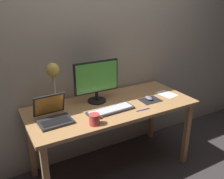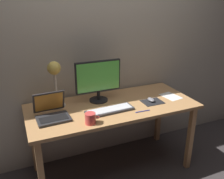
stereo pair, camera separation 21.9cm
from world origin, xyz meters
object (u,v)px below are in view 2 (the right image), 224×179
(monitor, at_px, (98,79))
(mouse, at_px, (151,100))
(desk_lamp, at_px, (55,76))
(pen, at_px, (143,111))
(keyboard_main, at_px, (110,110))
(laptop, at_px, (51,111))
(coffee_mug, at_px, (91,118))

(monitor, bearing_deg, mouse, -25.35)
(desk_lamp, xyz_separation_m, pen, (0.68, -0.42, -0.30))
(monitor, bearing_deg, keyboard_main, -87.60)
(laptop, xyz_separation_m, coffee_mug, (0.27, -0.24, -0.01))
(keyboard_main, distance_m, laptop, 0.51)
(monitor, relative_size, laptop, 1.58)
(keyboard_main, xyz_separation_m, pen, (0.27, -0.12, -0.01))
(mouse, height_order, coffee_mug, coffee_mug)
(pen, bearing_deg, coffee_mug, -177.59)
(pen, bearing_deg, mouse, 40.82)
(desk_lamp, height_order, pen, desk_lamp)
(keyboard_main, xyz_separation_m, laptop, (-0.50, 0.10, 0.05))
(monitor, relative_size, desk_lamp, 1.04)
(keyboard_main, bearing_deg, laptop, 168.70)
(coffee_mug, bearing_deg, pen, 2.41)
(desk_lamp, xyz_separation_m, coffee_mug, (0.18, -0.44, -0.26))
(keyboard_main, xyz_separation_m, mouse, (0.46, 0.04, 0.01))
(mouse, relative_size, coffee_mug, 0.78)
(laptop, xyz_separation_m, mouse, (0.96, -0.06, -0.04))
(monitor, xyz_separation_m, laptop, (-0.49, -0.16, -0.17))
(keyboard_main, relative_size, mouse, 4.64)
(coffee_mug, distance_m, pen, 0.50)
(coffee_mug, bearing_deg, laptop, 138.33)
(keyboard_main, height_order, laptop, laptop)
(desk_lamp, bearing_deg, mouse, -16.42)
(laptop, height_order, coffee_mug, laptop)
(monitor, distance_m, coffee_mug, 0.49)
(pen, bearing_deg, keyboard_main, 155.90)
(monitor, height_order, desk_lamp, desk_lamp)
(monitor, relative_size, keyboard_main, 1.01)
(keyboard_main, distance_m, desk_lamp, 0.59)
(laptop, distance_m, coffee_mug, 0.36)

